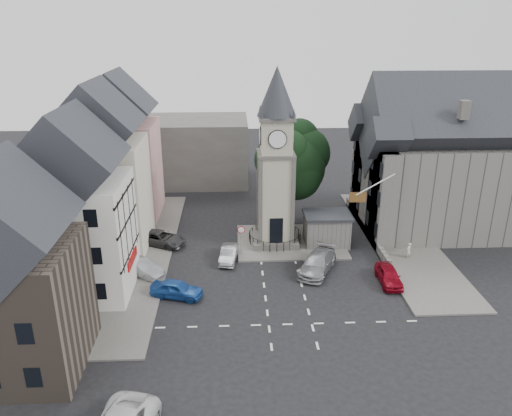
{
  "coord_description": "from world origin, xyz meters",
  "views": [
    {
      "loc": [
        -3.74,
        -34.87,
        19.97
      ],
      "look_at": [
        -1.91,
        5.0,
        4.7
      ],
      "focal_mm": 35.0,
      "sensor_mm": 36.0,
      "label": 1
    }
  ],
  "objects_px": {
    "clock_tower": "(276,160)",
    "car_east_red": "(389,276)",
    "stone_shelter": "(327,229)",
    "pedestrian": "(408,251)",
    "car_west_blue": "(177,289)"
  },
  "relations": [
    {
      "from": "car_west_blue",
      "to": "pedestrian",
      "type": "distance_m",
      "value": 20.52
    },
    {
      "from": "stone_shelter",
      "to": "car_west_blue",
      "type": "height_order",
      "value": "stone_shelter"
    },
    {
      "from": "clock_tower",
      "to": "pedestrian",
      "type": "height_order",
      "value": "clock_tower"
    },
    {
      "from": "clock_tower",
      "to": "car_west_blue",
      "type": "relative_size",
      "value": 4.06
    },
    {
      "from": "car_west_blue",
      "to": "pedestrian",
      "type": "bearing_deg",
      "value": -58.07
    },
    {
      "from": "clock_tower",
      "to": "car_west_blue",
      "type": "distance_m",
      "value": 14.59
    },
    {
      "from": "car_east_red",
      "to": "pedestrian",
      "type": "relative_size",
      "value": 2.57
    },
    {
      "from": "stone_shelter",
      "to": "car_west_blue",
      "type": "distance_m",
      "value": 15.86
    },
    {
      "from": "stone_shelter",
      "to": "pedestrian",
      "type": "bearing_deg",
      "value": -26.94
    },
    {
      "from": "car_west_blue",
      "to": "car_east_red",
      "type": "xyz_separation_m",
      "value": [
        16.75,
        1.38,
        -0.01
      ]
    },
    {
      "from": "pedestrian",
      "to": "car_west_blue",
      "type": "bearing_deg",
      "value": -25.09
    },
    {
      "from": "car_east_red",
      "to": "pedestrian",
      "type": "distance_m",
      "value": 5.15
    },
    {
      "from": "stone_shelter",
      "to": "car_east_red",
      "type": "relative_size",
      "value": 1.09
    },
    {
      "from": "clock_tower",
      "to": "stone_shelter",
      "type": "relative_size",
      "value": 3.78
    },
    {
      "from": "clock_tower",
      "to": "car_east_red",
      "type": "xyz_separation_m",
      "value": [
        8.5,
        -8.08,
        -7.45
      ]
    }
  ]
}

